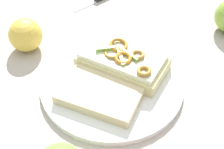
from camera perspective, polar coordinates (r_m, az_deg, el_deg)
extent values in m
plane|color=#B7AA9C|center=(0.66, 0.00, -2.00)|extent=(2.00, 2.00, 0.00)
cylinder|color=white|center=(0.65, 0.00, -1.63)|extent=(0.28, 0.28, 0.01)
cube|color=beige|center=(0.67, 1.84, 2.02)|extent=(0.16, 0.20, 0.03)
cube|color=#E8E7C2|center=(0.65, 1.88, 3.25)|extent=(0.15, 0.18, 0.01)
torus|color=#B07524|center=(0.67, 1.11, 5.10)|extent=(0.06, 0.06, 0.01)
torus|color=#C67921|center=(0.64, 1.94, 2.85)|extent=(0.05, 0.05, 0.01)
torus|color=#B07C32|center=(0.65, 0.35, 3.82)|extent=(0.05, 0.05, 0.01)
torus|color=#AB7B3A|center=(0.64, 4.44, 3.43)|extent=(0.03, 0.03, 0.01)
torus|color=#AF7D2C|center=(0.61, 5.55, 0.62)|extent=(0.04, 0.04, 0.01)
cube|color=#7EAD40|center=(0.66, -1.11, 4.42)|extent=(0.01, 0.04, 0.01)
cube|color=#6FA33C|center=(0.64, 3.07, 3.35)|extent=(0.03, 0.03, 0.01)
cube|color=olive|center=(0.64, 1.42, 3.33)|extent=(0.06, 0.02, 0.01)
cube|color=beige|center=(0.61, -2.00, -3.26)|extent=(0.14, 0.17, 0.02)
sphere|color=gold|center=(0.74, -14.71, 6.63)|extent=(0.07, 0.07, 0.07)
cube|color=silver|center=(0.88, -4.70, 11.70)|extent=(0.06, 0.06, 0.00)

